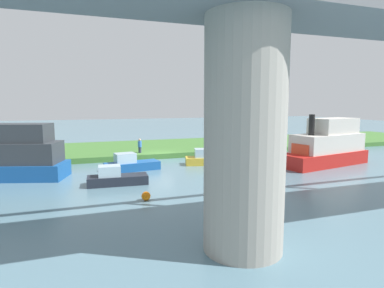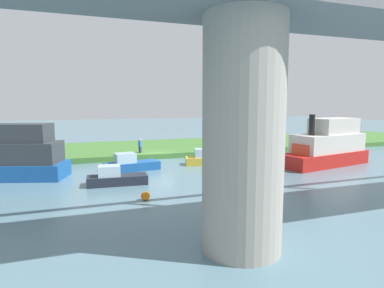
# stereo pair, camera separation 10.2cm
# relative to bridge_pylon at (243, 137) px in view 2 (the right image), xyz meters

# --- Properties ---
(ground_plane) EXTENTS (160.00, 160.00, 0.00)m
(ground_plane) POSITION_rel_bridge_pylon_xyz_m (-1.85, -19.69, -4.16)
(ground_plane) COLOR slate
(grassy_bank) EXTENTS (80.00, 12.00, 0.50)m
(grassy_bank) POSITION_rel_bridge_pylon_xyz_m (-1.85, -25.69, -3.91)
(grassy_bank) COLOR #427533
(grassy_bank) RESTS_ON ground
(bridge_pylon) EXTENTS (2.89, 2.89, 8.32)m
(bridge_pylon) POSITION_rel_bridge_pylon_xyz_m (0.00, 0.00, 0.00)
(bridge_pylon) COLOR #9E998E
(bridge_pylon) RESTS_ON ground
(person_on_bank) EXTENTS (0.51, 0.51, 1.39)m
(person_on_bank) POSITION_rel_bridge_pylon_xyz_m (-0.15, -21.14, -2.96)
(person_on_bank) COLOR #2D334C
(person_on_bank) RESTS_ON grassy_bank
(mooring_post) EXTENTS (0.20, 0.20, 0.72)m
(mooring_post) POSITION_rel_bridge_pylon_xyz_m (-8.20, -20.13, -3.30)
(mooring_post) COLOR brown
(mooring_post) RESTS_ON grassy_bank
(houseboat_blue) EXTENTS (9.03, 4.55, 4.41)m
(houseboat_blue) POSITION_rel_bridge_pylon_xyz_m (-14.73, -12.17, -2.53)
(houseboat_blue) COLOR red
(houseboat_blue) RESTS_ON ground
(motorboat_red) EXTENTS (4.41, 2.50, 1.39)m
(motorboat_red) POSITION_rel_bridge_pylon_xyz_m (-5.11, -15.67, -3.66)
(motorboat_red) COLOR gold
(motorboat_red) RESTS_ON ground
(riverboat_paddlewheel) EXTENTS (8.82, 5.10, 4.28)m
(riverboat_paddlewheel) POSITION_rel_bridge_pylon_xyz_m (10.23, -15.49, -2.57)
(riverboat_paddlewheel) COLOR #195199
(riverboat_paddlewheel) RESTS_ON ground
(skiff_small) EXTENTS (4.45, 2.10, 1.43)m
(skiff_small) POSITION_rel_bridge_pylon_xyz_m (1.68, -15.40, -3.65)
(skiff_small) COLOR #195199
(skiff_small) RESTS_ON ground
(pontoon_yellow) EXTENTS (3.96, 1.64, 1.29)m
(pontoon_yellow) POSITION_rel_bridge_pylon_xyz_m (3.30, -11.21, -3.70)
(pontoon_yellow) COLOR #1E232D
(pontoon_yellow) RESTS_ON ground
(marker_buoy) EXTENTS (0.50, 0.50, 0.50)m
(marker_buoy) POSITION_rel_bridge_pylon_xyz_m (2.14, -7.09, -3.91)
(marker_buoy) COLOR orange
(marker_buoy) RESTS_ON ground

